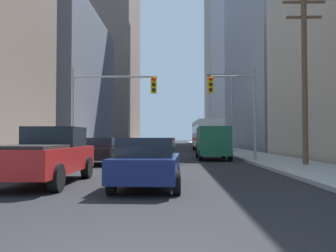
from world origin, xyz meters
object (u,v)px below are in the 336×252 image
sedan_navy (148,163)px  sedan_black (101,151)px  cargo_van_green (213,141)px  traffic_signal_near_right (234,98)px  city_bus (206,134)px  pickup_truck_red (46,155)px  sedan_blue (131,146)px  traffic_signal_near_left (110,97)px

sedan_navy → sedan_black: size_ratio=1.01×
cargo_van_green → sedan_black: 8.29m
sedan_navy → traffic_signal_near_right: 13.12m
sedan_navy → sedan_black: bearing=109.5°
city_bus → pickup_truck_red: 30.20m
sedan_blue → traffic_signal_near_right: size_ratio=0.70×
pickup_truck_red → traffic_signal_near_right: traffic_signal_near_right is taller
pickup_truck_red → sedan_black: 8.61m
sedan_blue → traffic_signal_near_right: 13.38m
cargo_van_green → sedan_blue: cargo_van_green is taller
sedan_blue → traffic_signal_near_left: size_ratio=0.70×
city_bus → cargo_van_green: bearing=-93.3°
city_bus → pickup_truck_red: bearing=-104.9°
pickup_truck_red → traffic_signal_near_right: (8.00, 10.87, 3.07)m
sedan_blue → pickup_truck_red: bearing=-90.5°
city_bus → pickup_truck_red: (-7.78, -29.16, -1.00)m
cargo_van_green → traffic_signal_near_right: size_ratio=0.87×
traffic_signal_near_right → pickup_truck_red: bearing=-126.3°
sedan_navy → sedan_blue: size_ratio=1.01×
pickup_truck_red → traffic_signal_near_right: bearing=53.7°
sedan_blue → cargo_van_green: bearing=-50.0°
cargo_van_green → sedan_black: bearing=-145.7°
pickup_truck_red → traffic_signal_near_left: (0.13, 10.87, 3.18)m
sedan_black → traffic_signal_near_right: traffic_signal_near_right is taller
city_bus → sedan_blue: city_bus is taller
sedan_blue → traffic_signal_near_right: bearing=-53.0°
city_bus → sedan_blue: 11.04m
cargo_van_green → sedan_black: (-6.83, -4.66, -0.52)m
city_bus → pickup_truck_red: city_bus is taller
city_bus → sedan_blue: bearing=-133.8°
pickup_truck_red → cargo_van_green: size_ratio=1.03×
sedan_navy → sedan_black: (-3.41, 9.60, 0.00)m
pickup_truck_red → sedan_blue: pickup_truck_red is taller
city_bus → sedan_black: bearing=-110.7°
city_bus → traffic_signal_near_left: bearing=-112.7°
cargo_van_green → traffic_signal_near_left: traffic_signal_near_left is taller
sedan_black → traffic_signal_near_left: traffic_signal_near_left is taller
city_bus → traffic_signal_near_right: bearing=-89.3°
sedan_navy → sedan_blue: (-3.26, 22.23, 0.00)m
cargo_van_green → sedan_navy: bearing=-103.5°
traffic_signal_near_left → traffic_signal_near_right: bearing=-0.0°
traffic_signal_near_right → sedan_navy: bearing=-111.0°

